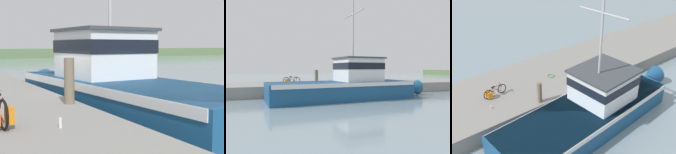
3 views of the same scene
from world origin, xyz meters
The scene contains 7 objects.
ground_plane centered at (0.00, 0.00, 0.00)m, with size 320.00×320.00×0.00m, color gray.
dock_pier centered at (-4.44, 0.00, 0.49)m, with size 6.08×80.00×0.98m, color gray.
fishing_boat_main centered at (0.87, -0.37, 1.19)m, with size 4.60×13.74×7.97m.
bicycle_touring centered at (-4.12, -4.43, 1.31)m, with size 0.53×1.66×0.72m.
mooring_post centered at (-1.76, -2.41, 1.66)m, with size 0.30×0.30×1.35m, color #756651.
hose_coil centered at (-4.01, 0.07, 1.01)m, with size 0.50×0.50×0.05m, color green.
water_bottle_by_bike centered at (-3.01, -5.14, 1.09)m, with size 0.07×0.07×0.22m, color silver.
Camera 2 is at (17.13, -6.95, 2.45)m, focal length 35.00 mm.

